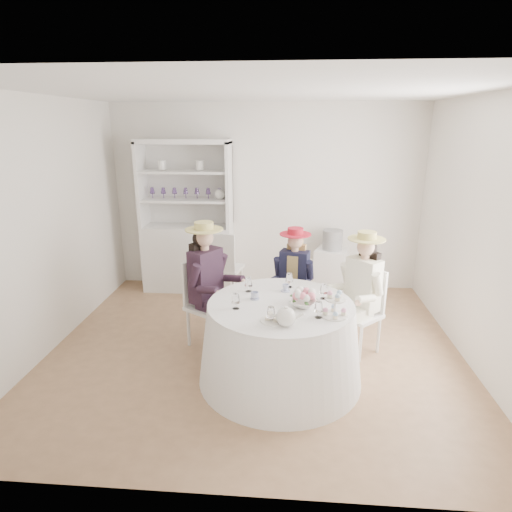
{
  "coord_description": "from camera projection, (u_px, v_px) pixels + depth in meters",
  "views": [
    {
      "loc": [
        0.34,
        -4.26,
        2.41
      ],
      "look_at": [
        0.0,
        0.1,
        1.05
      ],
      "focal_mm": 30.0,
      "sensor_mm": 36.0,
      "label": 1
    }
  ],
  "objects": [
    {
      "name": "ground",
      "position": [
        255.0,
        348.0,
        4.79
      ],
      "size": [
        4.5,
        4.5,
        0.0
      ],
      "primitive_type": "plane",
      "color": "#8C6746",
      "rests_on": "ground"
    },
    {
      "name": "ceiling",
      "position": [
        255.0,
        91.0,
        3.99
      ],
      "size": [
        4.5,
        4.5,
        0.0
      ],
      "primitive_type": "plane",
      "rotation": [
        3.14,
        0.0,
        0.0
      ],
      "color": "white",
      "rests_on": "wall_back"
    },
    {
      "name": "wall_back",
      "position": [
        266.0,
        199.0,
        6.3
      ],
      "size": [
        4.5,
        0.0,
        4.5
      ],
      "primitive_type": "plane",
      "rotation": [
        1.57,
        0.0,
        0.0
      ],
      "color": "white",
      "rests_on": "ground"
    },
    {
      "name": "wall_front",
      "position": [
        228.0,
        313.0,
        2.49
      ],
      "size": [
        4.5,
        0.0,
        4.5
      ],
      "primitive_type": "plane",
      "rotation": [
        -1.57,
        0.0,
        0.0
      ],
      "color": "white",
      "rests_on": "ground"
    },
    {
      "name": "wall_left",
      "position": [
        45.0,
        227.0,
        4.56
      ],
      "size": [
        0.0,
        4.5,
        4.5
      ],
      "primitive_type": "plane",
      "rotation": [
        1.57,
        0.0,
        1.57
      ],
      "color": "white",
      "rests_on": "ground"
    },
    {
      "name": "wall_right",
      "position": [
        482.0,
        235.0,
        4.23
      ],
      "size": [
        0.0,
        4.5,
        4.5
      ],
      "primitive_type": "plane",
      "rotation": [
        1.57,
        0.0,
        -1.57
      ],
      "color": "white",
      "rests_on": "ground"
    },
    {
      "name": "tea_table",
      "position": [
        280.0,
        342.0,
        4.13
      ],
      "size": [
        1.58,
        1.58,
        0.79
      ],
      "rotation": [
        0.0,
        0.0,
        0.12
      ],
      "color": "white",
      "rests_on": "ground"
    },
    {
      "name": "hutch",
      "position": [
        188.0,
        238.0,
        6.33
      ],
      "size": [
        1.31,
        0.49,
        2.21
      ],
      "rotation": [
        0.0,
        0.0,
        -0.0
      ],
      "color": "silver",
      "rests_on": "ground"
    },
    {
      "name": "side_table",
      "position": [
        331.0,
        271.0,
        6.26
      ],
      "size": [
        0.54,
        0.54,
        0.67
      ],
      "primitive_type": "cube",
      "rotation": [
        0.0,
        0.0,
        -0.31
      ],
      "color": "silver",
      "rests_on": "ground"
    },
    {
      "name": "hatbox",
      "position": [
        333.0,
        240.0,
        6.12
      ],
      "size": [
        0.35,
        0.35,
        0.28
      ],
      "primitive_type": "cylinder",
      "rotation": [
        0.0,
        0.0,
        0.29
      ],
      "color": "black",
      "rests_on": "side_table"
    },
    {
      "name": "guest_left",
      "position": [
        208.0,
        278.0,
        4.65
      ],
      "size": [
        0.61,
        0.56,
        1.42
      ],
      "rotation": [
        0.0,
        0.0,
        1.02
      ],
      "color": "silver",
      "rests_on": "ground"
    },
    {
      "name": "guest_mid",
      "position": [
        294.0,
        275.0,
        4.98
      ],
      "size": [
        0.48,
        0.52,
        1.28
      ],
      "rotation": [
        0.0,
        0.0,
        -0.27
      ],
      "color": "silver",
      "rests_on": "ground"
    },
    {
      "name": "guest_right",
      "position": [
        362.0,
        287.0,
        4.5
      ],
      "size": [
        0.58,
        0.57,
        1.36
      ],
      "rotation": [
        0.0,
        0.0,
        -0.82
      ],
      "color": "silver",
      "rests_on": "ground"
    },
    {
      "name": "spare_chair",
      "position": [
        224.0,
        265.0,
        5.88
      ],
      "size": [
        0.5,
        0.5,
        1.01
      ],
      "rotation": [
        0.0,
        0.0,
        2.93
      ],
      "color": "silver",
      "rests_on": "ground"
    },
    {
      "name": "teacup_a",
      "position": [
        255.0,
        296.0,
        4.1
      ],
      "size": [
        0.08,
        0.08,
        0.06
      ],
      "primitive_type": "imported",
      "rotation": [
        0.0,
        0.0,
        -0.03
      ],
      "color": "white",
      "rests_on": "tea_table"
    },
    {
      "name": "teacup_b",
      "position": [
        286.0,
        288.0,
        4.29
      ],
      "size": [
        0.09,
        0.09,
        0.06
      ],
      "primitive_type": "imported",
      "rotation": [
        0.0,
        0.0,
        -0.41
      ],
      "color": "white",
      "rests_on": "tea_table"
    },
    {
      "name": "teacup_c",
      "position": [
        302.0,
        292.0,
        4.2
      ],
      "size": [
        0.1,
        0.1,
        0.06
      ],
      "primitive_type": "imported",
      "rotation": [
        0.0,
        0.0,
        0.29
      ],
      "color": "white",
      "rests_on": "tea_table"
    },
    {
      "name": "flower_bowl",
      "position": [
        303.0,
        304.0,
        3.92
      ],
      "size": [
        0.29,
        0.29,
        0.06
      ],
      "primitive_type": "imported",
      "rotation": [
        0.0,
        0.0,
        -0.35
      ],
      "color": "white",
      "rests_on": "tea_table"
    },
    {
      "name": "flower_arrangement",
      "position": [
        303.0,
        295.0,
        3.97
      ],
      "size": [
        0.19,
        0.19,
        0.07
      ],
      "rotation": [
        0.0,
        0.0,
        0.08
      ],
      "color": "pink",
      "rests_on": "tea_table"
    },
    {
      "name": "table_teapot",
      "position": [
        286.0,
        317.0,
        3.56
      ],
      "size": [
        0.23,
        0.17,
        0.18
      ],
      "rotation": [
        0.0,
        0.0,
        0.43
      ],
      "color": "white",
      "rests_on": "tea_table"
    },
    {
      "name": "sandwich_plate",
      "position": [
        273.0,
        319.0,
        3.66
      ],
      "size": [
        0.23,
        0.23,
        0.05
      ],
      "rotation": [
        0.0,
        0.0,
        0.18
      ],
      "color": "white",
      "rests_on": "tea_table"
    },
    {
      "name": "cupcake_stand",
      "position": [
        335.0,
        307.0,
        3.72
      ],
      "size": [
        0.24,
        0.24,
        0.22
      ],
      "rotation": [
        0.0,
        0.0,
        0.17
      ],
      "color": "white",
      "rests_on": "tea_table"
    },
    {
      "name": "stemware_set",
      "position": [
        281.0,
        296.0,
        3.98
      ],
      "size": [
        0.89,
        0.93,
        0.15
      ],
      "color": "white",
      "rests_on": "tea_table"
    }
  ]
}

